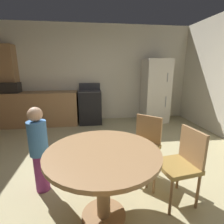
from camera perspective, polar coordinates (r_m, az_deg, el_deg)
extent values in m
plane|color=tan|center=(2.57, -1.12, -21.74)|extent=(14.00, 14.00, 0.00)
cube|color=silver|center=(5.13, -5.17, 12.52)|extent=(5.71, 0.12, 2.70)
cube|color=#9E754C|center=(5.02, -22.77, 1.03)|extent=(1.99, 0.60, 0.90)
cube|color=#9E754C|center=(5.36, -30.99, 7.40)|extent=(0.44, 0.36, 2.10)
cube|color=black|center=(4.84, -7.26, 1.59)|extent=(0.60, 0.60, 0.90)
cube|color=#38383D|center=(4.76, -7.43, 6.99)|extent=(0.60, 0.60, 0.02)
cube|color=#38383D|center=(5.03, -7.49, 8.53)|extent=(0.60, 0.04, 0.18)
cube|color=silver|center=(5.07, 14.23, 6.79)|extent=(0.68, 0.66, 1.76)
cylinder|color=#B2B2B7|center=(4.80, 18.07, 10.91)|extent=(0.02, 0.02, 0.22)
cylinder|color=#B2B2B7|center=(4.88, 17.48, 3.28)|extent=(0.02, 0.02, 0.30)
cube|color=black|center=(5.16, -30.76, 7.01)|extent=(0.44, 0.32, 0.26)
cylinder|color=#9E754C|center=(2.11, -2.76, -31.09)|extent=(0.46, 0.46, 0.03)
cylinder|color=#9E754C|center=(1.88, -2.90, -23.71)|extent=(0.14, 0.14, 0.72)
cylinder|color=#9E754C|center=(1.67, -3.07, -13.41)|extent=(1.10, 1.10, 0.04)
cylinder|color=#9E754C|center=(2.37, 11.70, -19.36)|extent=(0.03, 0.03, 0.43)
cylinder|color=#9E754C|center=(2.50, 4.30, -17.08)|extent=(0.03, 0.03, 0.43)
cylinder|color=#9E754C|center=(2.64, 14.95, -15.76)|extent=(0.03, 0.03, 0.43)
cylinder|color=#9E754C|center=(2.76, 8.19, -13.97)|extent=(0.03, 0.03, 0.43)
cube|color=#A37F3D|center=(2.45, 10.02, -11.73)|extent=(0.57, 0.57, 0.05)
cube|color=#9E754C|center=(2.51, 12.08, -5.88)|extent=(0.30, 0.29, 0.42)
cylinder|color=#9E754C|center=(2.08, 19.03, -25.35)|extent=(0.03, 0.03, 0.43)
cylinder|color=#9E754C|center=(2.30, 13.95, -20.55)|extent=(0.03, 0.03, 0.43)
cylinder|color=#9E754C|center=(2.26, 26.73, -22.53)|extent=(0.03, 0.03, 0.43)
cylinder|color=#9E754C|center=(2.47, 21.20, -18.54)|extent=(0.03, 0.03, 0.43)
cube|color=#A37F3D|center=(2.14, 20.80, -16.54)|extent=(0.45, 0.45, 0.05)
cube|color=#9E754C|center=(2.15, 25.23, -10.55)|extent=(0.09, 0.38, 0.42)
cylinder|color=#8C337A|center=(2.44, -22.40, -18.06)|extent=(0.17, 0.17, 0.50)
cylinder|color=#4784CC|center=(2.24, -23.54, -8.02)|extent=(0.31, 0.31, 0.42)
sphere|color=#D6A884|center=(2.15, -24.32, -0.72)|extent=(0.17, 0.17, 0.17)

